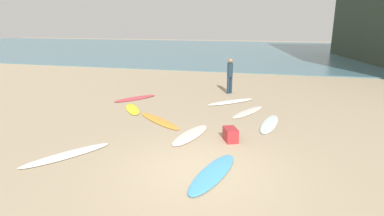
{
  "coord_description": "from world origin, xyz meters",
  "views": [
    {
      "loc": [
        1.7,
        -6.83,
        3.52
      ],
      "look_at": [
        -1.43,
        4.6,
        0.3
      ],
      "focal_mm": 29.29,
      "sensor_mm": 36.0,
      "label": 1
    }
  ],
  "objects": [
    {
      "name": "beach_cooler",
      "position": [
        0.45,
        2.24,
        0.21
      ],
      "size": [
        0.57,
        0.68,
        0.41
      ],
      "primitive_type": "cube",
      "rotation": [
        0.0,
        0.0,
        2.01
      ],
      "color": "#B2282D",
      "rests_on": "ground_plane"
    },
    {
      "name": "surfboard_1",
      "position": [
        -4.78,
        6.55,
        0.03
      ],
      "size": [
        1.71,
        2.17,
        0.07
      ],
      "primitive_type": "ellipsoid",
      "rotation": [
        0.0,
        0.0,
        -0.59
      ],
      "color": "#D84250",
      "rests_on": "ground_plane"
    },
    {
      "name": "beachgoer_near",
      "position": [
        -0.62,
        8.97,
        1.01
      ],
      "size": [
        0.39,
        0.39,
        1.8
      ],
      "rotation": [
        0.0,
        0.0,
        1.0
      ],
      "color": "#1E3342",
      "rests_on": "ground_plane"
    },
    {
      "name": "ocean_water",
      "position": [
        0.0,
        35.93,
        0.04
      ],
      "size": [
        120.0,
        40.0,
        0.08
      ],
      "primitive_type": "cube",
      "color": "slate",
      "rests_on": "ground_plane"
    },
    {
      "name": "ground_plane",
      "position": [
        0.0,
        0.0,
        0.0
      ],
      "size": [
        120.0,
        120.0,
        0.0
      ],
      "primitive_type": "plane",
      "color": "tan"
    },
    {
      "name": "surfboard_6",
      "position": [
        0.38,
        -0.09,
        0.04
      ],
      "size": [
        1.05,
        2.45,
        0.07
      ],
      "primitive_type": "ellipsoid",
      "rotation": [
        0.0,
        0.0,
        -0.2
      ],
      "color": "#48A0E2",
      "rests_on": "ground_plane"
    },
    {
      "name": "surfboard_0",
      "position": [
        1.57,
        4.18,
        0.04
      ],
      "size": [
        0.8,
        2.39,
        0.07
      ],
      "primitive_type": "ellipsoid",
      "rotation": [
        0.0,
        0.0,
        3.01
      ],
      "color": "white",
      "rests_on": "ground_plane"
    },
    {
      "name": "surfboard_3",
      "position": [
        -0.25,
        7.02,
        0.04
      ],
      "size": [
        2.14,
        2.12,
        0.08
      ],
      "primitive_type": "ellipsoid",
      "rotation": [
        0.0,
        0.0,
        -0.79
      ],
      "color": "white",
      "rests_on": "ground_plane"
    },
    {
      "name": "surfboard_5",
      "position": [
        -4.05,
        4.72,
        0.03
      ],
      "size": [
        1.47,
        1.86,
        0.07
      ],
      "primitive_type": "ellipsoid",
      "rotation": [
        0.0,
        0.0,
        3.72
      ],
      "color": "yellow",
      "rests_on": "ground_plane"
    },
    {
      "name": "surfboard_4",
      "position": [
        -0.86,
        2.33,
        0.04
      ],
      "size": [
        1.0,
        2.25,
        0.08
      ],
      "primitive_type": "ellipsoid",
      "rotation": [
        0.0,
        0.0,
        2.94
      ],
      "color": "#F4DDCE",
      "rests_on": "ground_plane"
    },
    {
      "name": "surfboard_8",
      "position": [
        -3.7,
        -0.09,
        0.04
      ],
      "size": [
        1.73,
        2.39,
        0.08
      ],
      "primitive_type": "ellipsoid",
      "rotation": [
        0.0,
        0.0,
        2.59
      ],
      "color": "white",
      "rests_on": "ground_plane"
    },
    {
      "name": "surfboard_7",
      "position": [
        -2.41,
        3.52,
        0.03
      ],
      "size": [
        2.33,
        2.0,
        0.06
      ],
      "primitive_type": "ellipsoid",
      "rotation": [
        0.0,
        0.0,
        4.04
      ],
      "color": "gold",
      "rests_on": "ground_plane"
    },
    {
      "name": "surfboard_2",
      "position": [
        0.67,
        5.56,
        0.03
      ],
      "size": [
        1.37,
        2.33,
        0.06
      ],
      "primitive_type": "ellipsoid",
      "rotation": [
        0.0,
        0.0,
        -0.41
      ],
      "color": "silver",
      "rests_on": "ground_plane"
    }
  ]
}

